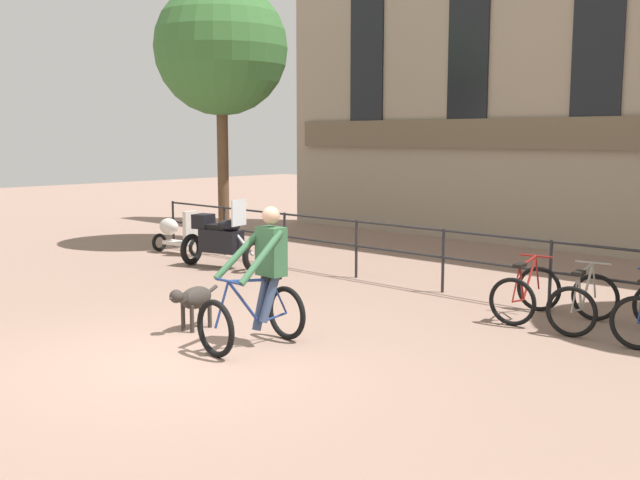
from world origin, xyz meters
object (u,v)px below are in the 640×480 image
at_px(parked_bicycle_near_lamp, 526,293).
at_px(parked_bicycle_mid_left, 584,302).
at_px(dog, 193,299).
at_px(parked_scooter, 176,233).
at_px(cyclist_with_bike, 261,284).
at_px(parked_motorcycle, 221,239).

relative_size(parked_bicycle_near_lamp, parked_bicycle_mid_left, 1.00).
xyz_separation_m(dog, parked_scooter, (-5.53, 3.65, 0.05)).
bearing_deg(cyclist_with_bike, parked_scooter, 154.10).
height_order(cyclist_with_bike, parked_bicycle_near_lamp, cyclist_with_bike).
relative_size(cyclist_with_bike, parked_bicycle_near_lamp, 1.42).
relative_size(cyclist_with_bike, parked_bicycle_mid_left, 1.43).
bearing_deg(parked_scooter, parked_bicycle_near_lamp, -95.63).
height_order(parked_motorcycle, parked_bicycle_near_lamp, parked_motorcycle).
bearing_deg(parked_bicycle_near_lamp, dog, 43.17).
distance_m(cyclist_with_bike, parked_motorcycle, 5.58).
relative_size(dog, parked_bicycle_near_lamp, 0.74).
bearing_deg(parked_scooter, parked_bicycle_mid_left, -95.61).
bearing_deg(dog, parked_scooter, 137.79).
bearing_deg(parked_motorcycle, parked_bicycle_near_lamp, -100.46).
bearing_deg(cyclist_with_bike, dog, -172.84).
relative_size(parked_bicycle_near_lamp, parked_scooter, 0.91).
relative_size(parked_motorcycle, parked_bicycle_near_lamp, 1.42).
relative_size(dog, parked_bicycle_mid_left, 0.75).
relative_size(cyclist_with_bike, dog, 1.91).
height_order(cyclist_with_bike, parked_bicycle_mid_left, cyclist_with_bike).
bearing_deg(parked_scooter, cyclist_with_bike, -123.09).
relative_size(cyclist_with_bike, parked_scooter, 1.30).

